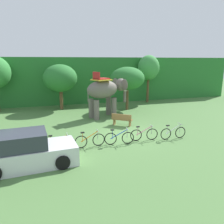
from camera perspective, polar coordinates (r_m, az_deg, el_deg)
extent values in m
plane|color=#4C753D|center=(14.21, 2.86, -5.88)|extent=(80.00, 80.00, 0.00)
cube|color=#28702D|center=(27.04, -7.27, 8.57)|extent=(36.00, 6.00, 5.01)
cylinder|color=brown|center=(21.88, -13.06, 3.10)|extent=(0.33, 0.33, 1.86)
ellipsoid|color=#28702D|center=(21.62, -13.35, 8.58)|extent=(3.21, 3.21, 2.60)
cylinder|color=brown|center=(21.22, 3.96, 3.36)|extent=(0.26, 0.26, 2.04)
ellipsoid|color=#28702D|center=(20.97, 4.05, 8.73)|extent=(3.23, 3.23, 2.16)
cylinder|color=brown|center=(25.34, 9.28, 5.52)|extent=(0.27, 0.27, 2.66)
ellipsoid|color=#3D8E42|center=(25.13, 9.50, 11.31)|extent=(2.39, 2.39, 2.73)
ellipsoid|color=#665E56|center=(18.12, -2.47, 5.93)|extent=(3.21, 2.36, 1.50)
cylinder|color=#665E56|center=(19.21, -0.93, 1.67)|extent=(0.44, 0.44, 1.60)
cylinder|color=#665E56|center=(18.62, 0.51, 1.30)|extent=(0.44, 0.44, 1.60)
cylinder|color=#665E56|center=(18.20, -5.43, 0.96)|extent=(0.44, 0.44, 1.60)
cylinder|color=#665E56|center=(17.57, -4.06, 0.54)|extent=(0.44, 0.44, 1.60)
ellipsoid|color=#665E56|center=(19.32, 2.36, 7.13)|extent=(1.39, 1.33, 1.10)
ellipsoid|color=#665E56|center=(19.70, 0.84, 7.40)|extent=(0.45, 0.84, 0.96)
ellipsoid|color=#665E56|center=(18.76, 3.26, 7.09)|extent=(0.45, 0.84, 0.96)
cylinder|color=#665E56|center=(19.73, 3.33, 4.61)|extent=(0.26, 0.26, 1.40)
cone|color=beige|center=(19.81, 2.81, 5.68)|extent=(0.57, 0.32, 0.21)
cone|color=beige|center=(19.49, 3.67, 5.54)|extent=(0.57, 0.32, 0.21)
cube|color=gold|center=(17.98, -2.76, 8.37)|extent=(1.69, 1.71, 0.08)
cube|color=#B22323|center=(17.97, -2.76, 8.66)|extent=(1.35, 1.24, 0.10)
cube|color=#B22323|center=(17.67, -4.11, 9.47)|extent=(0.42, 0.87, 0.56)
cylinder|color=#665E56|center=(17.40, -6.26, 4.06)|extent=(0.08, 0.08, 0.90)
torus|color=black|center=(11.94, -16.12, -8.39)|extent=(0.71, 0.07, 0.71)
torus|color=black|center=(11.95, -11.28, -8.09)|extent=(0.71, 0.07, 0.71)
cylinder|color=yellow|center=(11.84, -13.88, -7.13)|extent=(0.97, 0.08, 0.54)
cylinder|color=yellow|center=(11.84, -15.71, -7.19)|extent=(0.03, 0.03, 0.52)
cube|color=black|center=(11.76, -15.79, -6.00)|extent=(0.20, 0.11, 0.06)
cylinder|color=#9E9EA3|center=(11.85, -11.58, -6.85)|extent=(0.03, 0.03, 0.55)
cylinder|color=#9E9EA3|center=(11.76, -11.64, -5.61)|extent=(0.05, 0.52, 0.03)
torus|color=black|center=(12.08, -8.09, -7.72)|extent=(0.71, 0.09, 0.71)
torus|color=black|center=(12.30, -3.50, -7.21)|extent=(0.71, 0.09, 0.71)
cylinder|color=orange|center=(12.09, -5.92, -6.37)|extent=(0.97, 0.10, 0.54)
cylinder|color=orange|center=(12.01, -7.66, -6.51)|extent=(0.03, 0.03, 0.52)
cube|color=black|center=(11.92, -7.70, -5.34)|extent=(0.21, 0.11, 0.06)
cylinder|color=#9E9EA3|center=(12.20, -3.75, -6.00)|extent=(0.03, 0.03, 0.55)
cylinder|color=#9E9EA3|center=(12.11, -3.77, -4.80)|extent=(0.06, 0.52, 0.03)
torus|color=black|center=(12.42, -0.38, -6.99)|extent=(0.71, 0.15, 0.71)
torus|color=black|center=(12.59, 4.16, -6.74)|extent=(0.71, 0.15, 0.71)
cylinder|color=blue|center=(12.41, 1.80, -5.79)|extent=(0.97, 0.18, 0.54)
cylinder|color=blue|center=(12.34, 0.08, -5.84)|extent=(0.03, 0.03, 0.52)
cube|color=black|center=(12.26, 0.08, -4.69)|extent=(0.21, 0.13, 0.06)
cylinder|color=#9E9EA3|center=(12.49, 3.96, -5.54)|extent=(0.03, 0.03, 0.55)
cylinder|color=#9E9EA3|center=(12.40, 3.98, -4.36)|extent=(0.11, 0.52, 0.03)
torus|color=black|center=(13.06, 6.28, -6.04)|extent=(0.71, 0.13, 0.71)
torus|color=black|center=(13.38, 10.40, -5.71)|extent=(0.71, 0.13, 0.71)
cylinder|color=pink|center=(13.13, 8.30, -4.85)|extent=(0.97, 0.15, 0.54)
cylinder|color=pink|center=(13.01, 6.73, -4.92)|extent=(0.03, 0.03, 0.52)
cube|color=black|center=(12.93, 6.76, -3.83)|extent=(0.21, 0.12, 0.06)
cylinder|color=#9E9EA3|center=(13.28, 10.25, -4.58)|extent=(0.03, 0.03, 0.55)
cylinder|color=#9E9EA3|center=(13.20, 10.29, -3.46)|extent=(0.09, 0.52, 0.03)
torus|color=black|center=(13.59, 13.86, -5.58)|extent=(0.71, 0.05, 0.71)
torus|color=black|center=(14.11, 17.37, -5.10)|extent=(0.71, 0.05, 0.71)
cylinder|color=silver|center=(13.76, 15.63, -4.36)|extent=(0.97, 0.05, 0.54)
cylinder|color=silver|center=(13.56, 14.28, -4.49)|extent=(0.03, 0.03, 0.52)
cube|color=black|center=(13.49, 14.35, -3.44)|extent=(0.20, 0.10, 0.06)
cylinder|color=#9E9EA3|center=(14.00, 17.28, -4.04)|extent=(0.03, 0.03, 0.55)
cylinder|color=#9E9EA3|center=(13.93, 17.36, -2.98)|extent=(0.03, 0.52, 0.03)
cube|color=silver|center=(10.72, -20.79, -10.73)|extent=(4.32, 2.10, 0.90)
cube|color=#2D333D|center=(10.44, -22.52, -6.81)|extent=(2.22, 1.81, 0.70)
cylinder|color=black|center=(11.66, -14.10, -8.98)|extent=(0.65, 0.23, 0.64)
cylinder|color=black|center=(10.02, -12.72, -12.70)|extent=(0.65, 0.23, 0.64)
cube|color=brown|center=(16.05, 2.65, -1.95)|extent=(1.43, 1.23, 0.06)
cube|color=brown|center=(15.82, 2.46, -1.27)|extent=(1.22, 0.96, 0.40)
cube|color=brown|center=(16.30, 0.64, -2.52)|extent=(0.28, 0.33, 0.45)
cube|color=brown|center=(15.94, 4.70, -2.92)|extent=(0.28, 0.33, 0.45)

